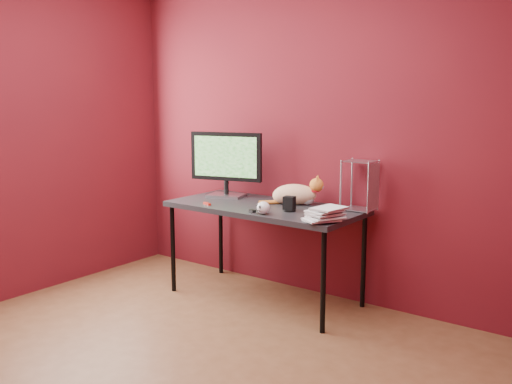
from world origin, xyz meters
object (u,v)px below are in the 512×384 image
Objects in this scene: cat at (295,194)px; skull_mug at (263,208)px; book_stack at (320,136)px; speaker at (289,204)px; desk at (265,212)px; monitor at (226,161)px.

skull_mug is (0.02, -0.46, -0.03)m from cat.
skull_mug is 0.66m from book_stack.
book_stack is (0.31, -0.11, 0.52)m from speaker.
desk is at bearing 148.35° from skull_mug.
cat is 0.74m from book_stack.
desk is at bearing -154.71° from cat.
monitor is 1.39× the size of cat.
desk is 0.60m from monitor.
book_stack reaches higher than skull_mug.
cat is at bearing 102.39° from speaker.
monitor is at bearing 164.51° from book_stack.
speaker is 0.10× the size of book_stack.
speaker is at bearing -29.41° from monitor.
cat is 4.23× the size of skull_mug.
book_stack reaches higher than speaker.
speaker is (0.11, -0.25, -0.03)m from cat.
book_stack is at bearing -31.17° from monitor.
speaker is at bearing 160.37° from book_stack.
monitor is at bearing 155.10° from speaker.
monitor reaches higher than speaker.
monitor is 5.53× the size of speaker.
monitor reaches higher than desk.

